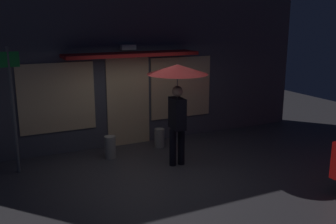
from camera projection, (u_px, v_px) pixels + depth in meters
ground_plane at (166, 174)px, 7.88m from camera, size 18.00×18.00×0.00m
building_facade at (125, 72)px, 9.50m from camera, size 10.16×1.00×3.67m
person_with_umbrella at (177, 84)px, 7.96m from camera, size 1.28×1.28×2.20m
street_sign_post at (13, 104)px, 7.62m from camera, size 0.40×0.07×2.59m
sidewalk_bollard at (159, 138)px, 9.51m from camera, size 0.25×0.25×0.46m
sidewalk_bollard_2 at (110, 147)px, 8.73m from camera, size 0.25×0.25×0.52m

